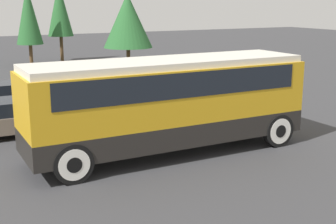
% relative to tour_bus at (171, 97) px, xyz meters
% --- Properties ---
extents(ground_plane, '(120.00, 120.00, 0.00)m').
position_rel_tour_bus_xyz_m(ground_plane, '(-0.10, 0.00, -1.94)').
color(ground_plane, '#38383A').
extents(tour_bus, '(9.56, 2.60, 3.21)m').
position_rel_tour_bus_xyz_m(tour_bus, '(0.00, 0.00, 0.00)').
color(tour_bus, black).
rests_on(tour_bus, ground_plane).
extents(parked_car_near, '(4.68, 1.95, 1.39)m').
position_rel_tour_bus_xyz_m(parked_car_near, '(-4.60, 4.82, -1.25)').
color(parked_car_near, '#7A6B5B').
rests_on(parked_car_near, ground_plane).
extents(parked_car_mid, '(4.16, 1.88, 1.49)m').
position_rel_tour_bus_xyz_m(parked_car_mid, '(-4.20, 8.27, -1.20)').
color(parked_car_mid, black).
rests_on(parked_car_mid, ground_plane).
extents(tree_left, '(2.08, 2.08, 6.38)m').
position_rel_tour_bus_xyz_m(tree_left, '(0.70, 25.12, 2.07)').
color(tree_left, brown).
rests_on(tree_left, ground_plane).
extents(tree_center, '(2.14, 2.14, 6.71)m').
position_rel_tour_bus_xyz_m(tree_center, '(3.60, 26.52, 2.47)').
color(tree_center, brown).
rests_on(tree_center, ground_plane).
extents(tree_right, '(3.55, 3.55, 5.64)m').
position_rel_tour_bus_xyz_m(tree_right, '(6.28, 18.23, 1.75)').
color(tree_right, brown).
rests_on(tree_right, ground_plane).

